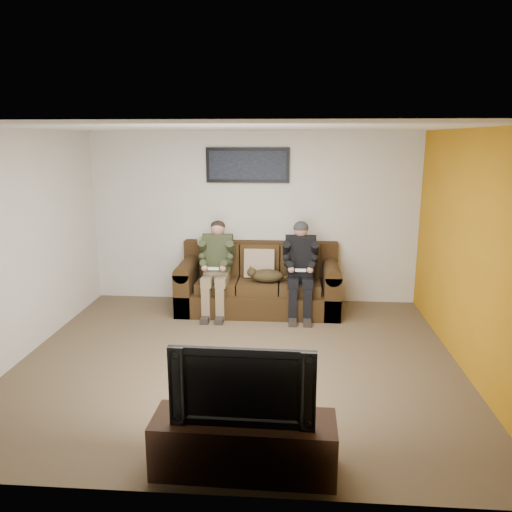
# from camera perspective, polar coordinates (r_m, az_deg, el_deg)

# --- Properties ---
(floor) EXTENTS (5.00, 5.00, 0.00)m
(floor) POSITION_cam_1_polar(r_m,az_deg,el_deg) (5.88, -1.99, -11.75)
(floor) COLOR brown
(floor) RESTS_ON ground
(ceiling) EXTENTS (5.00, 5.00, 0.00)m
(ceiling) POSITION_cam_1_polar(r_m,az_deg,el_deg) (5.33, -2.22, 14.48)
(ceiling) COLOR silver
(ceiling) RESTS_ON ground
(wall_back) EXTENTS (5.00, 0.00, 5.00)m
(wall_back) POSITION_cam_1_polar(r_m,az_deg,el_deg) (7.66, -0.26, 4.36)
(wall_back) COLOR beige
(wall_back) RESTS_ON ground
(wall_front) EXTENTS (5.00, 0.00, 5.00)m
(wall_front) POSITION_cam_1_polar(r_m,az_deg,el_deg) (3.32, -6.38, -7.74)
(wall_front) COLOR beige
(wall_front) RESTS_ON ground
(wall_left) EXTENTS (0.00, 4.50, 4.50)m
(wall_left) POSITION_cam_1_polar(r_m,az_deg,el_deg) (6.25, -25.54, 1.01)
(wall_left) COLOR beige
(wall_left) RESTS_ON ground
(wall_right) EXTENTS (0.00, 4.50, 4.50)m
(wall_right) POSITION_cam_1_polar(r_m,az_deg,el_deg) (5.75, 23.49, 0.25)
(wall_right) COLOR beige
(wall_right) RESTS_ON ground
(accent_wall_right) EXTENTS (0.00, 4.50, 4.50)m
(accent_wall_right) POSITION_cam_1_polar(r_m,az_deg,el_deg) (5.75, 23.40, 0.25)
(accent_wall_right) COLOR #B77912
(accent_wall_right) RESTS_ON ground
(sofa) EXTENTS (2.34, 1.01, 0.96)m
(sofa) POSITION_cam_1_polar(r_m,az_deg,el_deg) (7.46, 0.36, -3.28)
(sofa) COLOR #32200F
(sofa) RESTS_ON ground
(throw_pillow) EXTENTS (0.45, 0.21, 0.44)m
(throw_pillow) POSITION_cam_1_polar(r_m,az_deg,el_deg) (7.41, 0.39, -0.82)
(throw_pillow) COLOR #9F8268
(throw_pillow) RESTS_ON sofa
(throw_blanket) EXTENTS (0.48, 0.23, 0.09)m
(throw_blanket) POSITION_cam_1_polar(r_m,az_deg,el_deg) (7.67, -4.79, 1.74)
(throw_blanket) COLOR #C2B88E
(throw_blanket) RESTS_ON sofa
(person_left) EXTENTS (0.51, 0.87, 1.32)m
(person_left) POSITION_cam_1_polar(r_m,az_deg,el_deg) (7.23, -4.53, -0.66)
(person_left) COLOR #7B674D
(person_left) RESTS_ON sofa
(person_right) EXTENTS (0.51, 0.86, 1.33)m
(person_right) POSITION_cam_1_polar(r_m,az_deg,el_deg) (7.15, 5.10, -0.80)
(person_right) COLOR black
(person_right) RESTS_ON sofa
(cat) EXTENTS (0.66, 0.26, 0.24)m
(cat) POSITION_cam_1_polar(r_m,az_deg,el_deg) (7.17, 1.13, -2.24)
(cat) COLOR #44361B
(cat) RESTS_ON sofa
(framed_poster) EXTENTS (1.25, 0.05, 0.52)m
(framed_poster) POSITION_cam_1_polar(r_m,az_deg,el_deg) (7.55, -0.96, 10.34)
(framed_poster) COLOR black
(framed_poster) RESTS_ON wall_back
(tv_stand) EXTENTS (1.40, 0.47, 0.44)m
(tv_stand) POSITION_cam_1_polar(r_m,az_deg,el_deg) (4.06, -1.39, -20.73)
(tv_stand) COLOR #321D10
(tv_stand) RESTS_ON ground
(television) EXTENTS (1.06, 0.16, 0.61)m
(television) POSITION_cam_1_polar(r_m,az_deg,el_deg) (3.79, -1.43, -14.15)
(television) COLOR black
(television) RESTS_ON tv_stand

